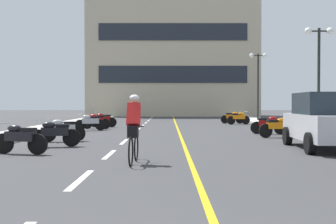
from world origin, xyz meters
The scene contains 30 objects.
ground_plane centered at (0.00, 21.00, 0.00)m, with size 140.00×140.00×0.00m, color #38383A.
curb_left centered at (-7.20, 24.00, 0.06)m, with size 2.40×72.00×0.12m, color #B7B2A8.
curb_right centered at (7.20, 24.00, 0.06)m, with size 2.40×72.00×0.12m, color #B7B2A8.
lane_dash_1 centered at (-2.00, 6.00, 0.00)m, with size 0.14×2.20×0.01m, color silver.
lane_dash_2 centered at (-2.00, 10.00, 0.00)m, with size 0.14×2.20×0.01m, color silver.
lane_dash_3 centered at (-2.00, 14.00, 0.00)m, with size 0.14×2.20×0.01m, color silver.
lane_dash_4 centered at (-2.00, 18.00, 0.00)m, with size 0.14×2.20×0.01m, color silver.
lane_dash_5 centered at (-2.00, 22.00, 0.00)m, with size 0.14×2.20×0.01m, color silver.
lane_dash_6 centered at (-2.00, 26.00, 0.00)m, with size 0.14×2.20×0.01m, color silver.
lane_dash_7 centered at (-2.00, 30.00, 0.00)m, with size 0.14×2.20×0.01m, color silver.
lane_dash_8 centered at (-2.00, 34.00, 0.00)m, with size 0.14×2.20×0.01m, color silver.
lane_dash_9 centered at (-2.00, 38.00, 0.00)m, with size 0.14×2.20×0.01m, color silver.
lane_dash_10 centered at (-2.00, 42.00, 0.00)m, with size 0.14×2.20×0.01m, color silver.
lane_dash_11 centered at (-2.00, 46.00, 0.00)m, with size 0.14×2.20×0.01m, color silver.
centre_line_yellow centered at (0.25, 24.00, 0.00)m, with size 0.12×66.00×0.01m, color gold.
office_building centered at (0.24, 48.04, 7.90)m, with size 19.77×6.21×15.80m.
street_lamp_mid centered at (7.35, 19.28, 3.92)m, with size 1.46×0.36×5.20m.
street_lamp_far centered at (7.14, 32.66, 4.10)m, with size 1.46×0.36×5.50m.
parked_car_near centered at (4.71, 11.37, 0.92)m, with size 2.09×4.28×1.82m.
motorcycle_3 centered at (-4.60, 10.08, 0.47)m, with size 1.67×0.68×0.92m.
motorcycle_4 centered at (-4.15, 12.10, 0.47)m, with size 1.69×0.60×0.92m.
motorcycle_5 centered at (-4.36, 14.07, 0.47)m, with size 1.65×0.77×0.92m.
motorcycle_6 centered at (4.43, 16.01, 0.47)m, with size 1.69×0.61×0.92m.
motorcycle_7 centered at (4.51, 18.01, 0.47)m, with size 1.64×0.78×0.92m.
motorcycle_8 centered at (-4.54, 20.70, 0.47)m, with size 1.64×0.78×0.92m.
motorcycle_9 centered at (-4.47, 22.20, 0.47)m, with size 1.69×0.62×0.92m.
motorcycle_10 centered at (-4.37, 24.11, 0.47)m, with size 1.70×0.60×0.92m.
motorcycle_11 centered at (4.65, 27.38, 0.47)m, with size 1.68×0.66×0.92m.
motorcycle_12 centered at (4.44, 28.84, 0.47)m, with size 1.70×0.60×0.92m.
cyclist_rider centered at (-1.16, 8.24, 0.89)m, with size 0.42×1.77×1.71m.
Camera 1 is at (-0.31, -2.07, 1.47)m, focal length 44.95 mm.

